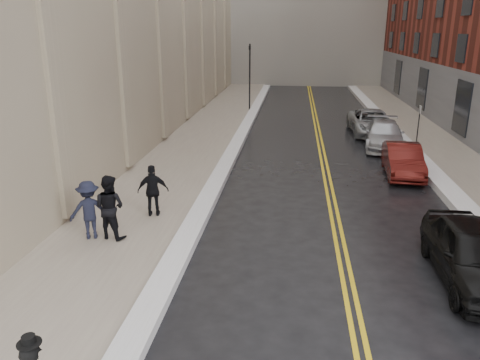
% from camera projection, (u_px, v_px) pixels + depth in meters
% --- Properties ---
extents(sidewalk_left, '(4.00, 64.00, 0.15)m').
position_uv_depth(sidewalk_left, '(187.00, 155.00, 24.14)').
color(sidewalk_left, gray).
rests_on(sidewalk_left, ground).
extents(sidewalk_right, '(3.00, 64.00, 0.15)m').
position_uv_depth(sidewalk_right, '(459.00, 163.00, 22.65)').
color(sidewalk_right, gray).
rests_on(sidewalk_right, ground).
extents(lane_stripe_a, '(0.12, 64.00, 0.01)m').
position_uv_depth(lane_stripe_a, '(321.00, 160.00, 23.40)').
color(lane_stripe_a, gold).
rests_on(lane_stripe_a, ground).
extents(lane_stripe_b, '(0.12, 64.00, 0.01)m').
position_uv_depth(lane_stripe_b, '(326.00, 161.00, 23.38)').
color(lane_stripe_b, gold).
rests_on(lane_stripe_b, ground).
extents(snow_ridge_left, '(0.70, 60.80, 0.26)m').
position_uv_depth(snow_ridge_left, '(231.00, 155.00, 23.87)').
color(snow_ridge_left, white).
rests_on(snow_ridge_left, ground).
extents(snow_ridge_right, '(0.85, 60.80, 0.30)m').
position_uv_depth(snow_ridge_right, '(420.00, 161.00, 22.83)').
color(snow_ridge_right, white).
rests_on(snow_ridge_right, ground).
extents(traffic_signal, '(0.18, 0.15, 5.20)m').
position_uv_depth(traffic_signal, '(250.00, 72.00, 36.23)').
color(traffic_signal, black).
rests_on(traffic_signal, ground).
extents(parking_sign_far, '(0.06, 0.35, 2.23)m').
position_uv_depth(parking_sign_far, '(419.00, 121.00, 26.15)').
color(parking_sign_far, black).
rests_on(parking_sign_far, ground).
extents(car_black, '(1.90, 4.63, 1.57)m').
position_uv_depth(car_black, '(474.00, 254.00, 12.01)').
color(car_black, black).
rests_on(car_black, ground).
extents(car_maroon, '(1.75, 4.31, 1.39)m').
position_uv_depth(car_maroon, '(403.00, 160.00, 20.90)').
color(car_maroon, '#4B100D').
rests_on(car_maroon, ground).
extents(car_silver_near, '(2.56, 5.17, 1.44)m').
position_uv_depth(car_silver_near, '(384.00, 135.00, 25.77)').
color(car_silver_near, '#A4A6AC').
rests_on(car_silver_near, ground).
extents(car_silver_far, '(2.65, 5.47, 1.50)m').
position_uv_depth(car_silver_far, '(372.00, 122.00, 29.00)').
color(car_silver_far, '#989BA0').
rests_on(car_silver_far, ground).
extents(pedestrian_a, '(1.13, 0.98, 2.00)m').
position_uv_depth(pedestrian_a, '(110.00, 207.00, 14.16)').
color(pedestrian_a, black).
rests_on(pedestrian_a, sidewalk_left).
extents(pedestrian_b, '(1.35, 1.08, 1.83)m').
position_uv_depth(pedestrian_b, '(89.00, 210.00, 14.17)').
color(pedestrian_b, black).
rests_on(pedestrian_b, sidewalk_left).
extents(pedestrian_c, '(1.12, 0.66, 1.79)m').
position_uv_depth(pedestrian_c, '(153.00, 191.00, 15.89)').
color(pedestrian_c, black).
rests_on(pedestrian_c, sidewalk_left).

